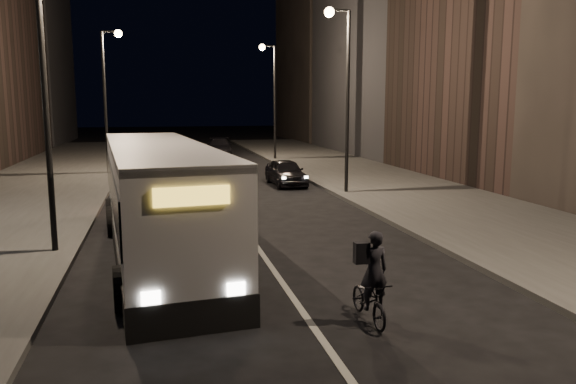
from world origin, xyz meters
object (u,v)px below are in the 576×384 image
streetlight_right_mid (342,76)px  streetlight_left_near (53,57)px  cyclist_on_bicycle (370,291)px  car_mid (186,152)px  streetlight_left_far (109,82)px  streetlight_right_far (271,86)px  car_near (286,172)px  car_far (219,147)px  city_bus (159,196)px

streetlight_right_mid → streetlight_left_near: (-10.66, -8.00, 0.00)m
cyclist_on_bicycle → car_mid: bearing=92.3°
streetlight_right_mid → streetlight_left_far: same height
streetlight_left_near → cyclist_on_bicycle: 10.29m
streetlight_right_far → car_near: 13.31m
car_mid → streetlight_right_far: bearing=-177.3°
cyclist_on_bicycle → car_near: (2.47, 18.10, 0.06)m
streetlight_right_mid → car_far: size_ratio=1.71×
streetlight_right_far → cyclist_on_bicycle: (-4.20, -30.44, -4.75)m
streetlight_right_mid → streetlight_left_near: same height
city_bus → car_far: 30.06m
streetlight_right_mid → car_mid: (-6.13, 16.10, -4.65)m
streetlight_right_mid → streetlight_left_far: bearing=136.8°
streetlight_right_mid → streetlight_right_far: bearing=90.0°
streetlight_right_far → city_bus: bearing=-108.2°
streetlight_right_mid → car_near: bearing=115.3°
cyclist_on_bicycle → car_mid: cyclist_on_bicycle is taller
cyclist_on_bicycle → streetlight_left_near: bearing=133.8°
city_bus → streetlight_right_mid: bearing=41.3°
city_bus → cyclist_on_bicycle: (3.89, -5.79, -1.07)m
streetlight_left_far → streetlight_left_near: bearing=-90.0°
city_bus → cyclist_on_bicycle: size_ratio=6.33×
streetlight_left_near → streetlight_left_far: 18.00m
streetlight_right_far → cyclist_on_bicycle: streetlight_right_far is taller
streetlight_right_mid → car_mid: bearing=110.8°
streetlight_right_mid → streetlight_left_far: size_ratio=1.00×
streetlight_left_near → city_bus: (2.58, -0.65, -3.68)m
streetlight_right_mid → streetlight_right_far: size_ratio=1.00×
car_mid → car_far: bearing=-116.8°
streetlight_right_mid → car_mid: 17.85m
streetlight_right_mid → cyclist_on_bicycle: streetlight_right_mid is taller
city_bus → cyclist_on_bicycle: bearing=-61.7°
streetlight_right_mid → cyclist_on_bicycle: bearing=-106.2°
streetlight_right_far → car_mid: (-6.13, 0.10, -4.65)m
streetlight_right_mid → car_mid: streetlight_right_mid is taller
streetlight_left_near → cyclist_on_bicycle: (6.47, -6.44, -4.75)m
streetlight_left_near → streetlight_right_mid: bearing=36.9°
streetlight_left_near → car_mid: bearing=79.4°
streetlight_left_far → city_bus: bearing=-82.1°
city_bus → car_far: size_ratio=2.45×
streetlight_left_far → car_mid: 8.91m
streetlight_left_far → car_near: size_ratio=2.07×
streetlight_right_far → car_near: size_ratio=2.07×
streetlight_right_far → car_near: streetlight_right_far is taller
streetlight_right_mid → car_near: size_ratio=2.07×
streetlight_right_mid → car_far: bearing=98.8°
city_bus → car_mid: city_bus is taller
streetlight_left_far → car_mid: streetlight_left_far is taller
streetlight_right_far → car_far: (-3.25, 5.00, -4.67)m
streetlight_left_far → car_far: bearing=56.0°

